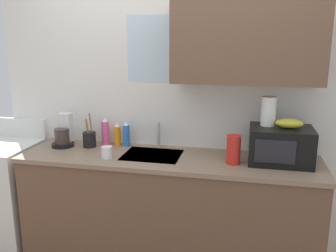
{
  "coord_description": "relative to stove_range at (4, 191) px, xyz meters",
  "views": [
    {
      "loc": [
        0.6,
        -2.68,
        1.81
      ],
      "look_at": [
        0.0,
        0.0,
        1.15
      ],
      "focal_mm": 39.07,
      "sensor_mm": 36.0,
      "label": 1
    }
  ],
  "objects": [
    {
      "name": "sink_faucet",
      "position": [
        1.39,
        0.24,
        0.55
      ],
      "size": [
        0.03,
        0.03,
        0.22
      ],
      "primitive_type": "cylinder",
      "color": "#B2B5BA",
      "rests_on": "counter_unit"
    },
    {
      "name": "coffee_maker",
      "position": [
        0.58,
        0.1,
        0.55
      ],
      "size": [
        0.19,
        0.21,
        0.28
      ],
      "color": "black",
      "rests_on": "counter_unit"
    },
    {
      "name": "banana_bunch",
      "position": [
        2.43,
        0.05,
        0.75
      ],
      "size": [
        0.2,
        0.11,
        0.07
      ],
      "primitive_type": "ellipsoid",
      "color": "gold",
      "rests_on": "microwave"
    },
    {
      "name": "stove_range",
      "position": [
        0.0,
        0.0,
        0.0
      ],
      "size": [
        0.6,
        0.6,
        1.08
      ],
      "color": "white",
      "rests_on": "ground"
    },
    {
      "name": "microwave",
      "position": [
        2.38,
        0.04,
        0.58
      ],
      "size": [
        0.46,
        0.35,
        0.27
      ],
      "color": "black",
      "rests_on": "counter_unit"
    },
    {
      "name": "mug_white",
      "position": [
        1.07,
        -0.14,
        0.49
      ],
      "size": [
        0.08,
        0.08,
        0.09
      ],
      "primitive_type": "cylinder",
      "color": "white",
      "rests_on": "counter_unit"
    },
    {
      "name": "dish_soap_bottle_orange",
      "position": [
        1.03,
        0.21,
        0.54
      ],
      "size": [
        0.06,
        0.06,
        0.2
      ],
      "color": "orange",
      "rests_on": "counter_unit"
    },
    {
      "name": "dish_soap_bottle_pink",
      "position": [
        0.92,
        0.21,
        0.56
      ],
      "size": [
        0.07,
        0.07,
        0.24
      ],
      "color": "#E55999",
      "rests_on": "counter_unit"
    },
    {
      "name": "dish_soap_bottle_blue",
      "position": [
        1.11,
        0.21,
        0.55
      ],
      "size": [
        0.06,
        0.06,
        0.22
      ],
      "color": "blue",
      "rests_on": "counter_unit"
    },
    {
      "name": "utensil_crock",
      "position": [
        0.81,
        0.12,
        0.51
      ],
      "size": [
        0.11,
        0.11,
        0.3
      ],
      "color": "black",
      "rests_on": "counter_unit"
    },
    {
      "name": "kitchen_wall_assembly",
      "position": [
        1.65,
        0.3,
        0.91
      ],
      "size": [
        3.14,
        0.42,
        2.5
      ],
      "color": "white",
      "rests_on": "ground"
    },
    {
      "name": "counter_unit",
      "position": [
        1.53,
        -0.0,
        0.0
      ],
      "size": [
        2.37,
        0.63,
        0.9
      ],
      "color": "brown",
      "rests_on": "ground"
    },
    {
      "name": "paper_towel_roll",
      "position": [
        2.28,
        0.1,
        0.82
      ],
      "size": [
        0.11,
        0.11,
        0.22
      ],
      "primitive_type": "cylinder",
      "color": "white",
      "rests_on": "microwave"
    },
    {
      "name": "cereal_canister",
      "position": [
        2.04,
        -0.05,
        0.55
      ],
      "size": [
        0.1,
        0.1,
        0.22
      ],
      "primitive_type": "cylinder",
      "color": "red",
      "rests_on": "counter_unit"
    }
  ]
}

